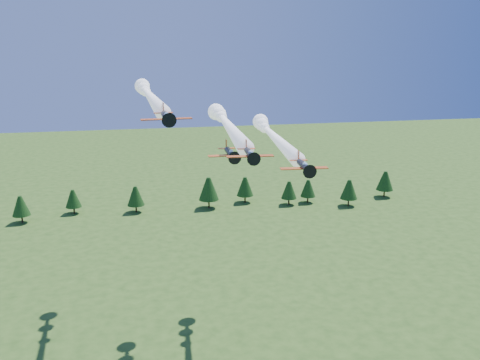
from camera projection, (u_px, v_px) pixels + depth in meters
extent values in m
cylinder|color=black|center=(250.00, 154.00, 76.24)|extent=(1.17, 4.99, 0.92)
cone|color=black|center=(253.00, 158.00, 73.48)|extent=(0.96, 0.87, 0.92)
cone|color=black|center=(254.00, 159.00, 72.96)|extent=(0.42, 0.43, 0.40)
cylinder|color=black|center=(254.00, 159.00, 72.81)|extent=(1.92, 0.13, 1.92)
cube|color=#C64B1A|center=(250.00, 156.00, 75.97)|extent=(6.83, 1.58, 0.11)
cube|color=#C64B1A|center=(246.00, 149.00, 79.34)|extent=(2.69, 0.91, 0.06)
cube|color=#C64B1A|center=(246.00, 144.00, 79.24)|extent=(0.13, 0.87, 1.33)
ellipsoid|color=#8FBADD|center=(251.00, 152.00, 75.36)|extent=(0.71, 1.13, 0.57)
sphere|color=white|center=(222.00, 117.00, 111.07)|extent=(2.30, 2.30, 2.30)
sphere|color=white|center=(220.00, 114.00, 115.49)|extent=(3.00, 3.00, 3.00)
sphere|color=white|center=(217.00, 111.00, 119.92)|extent=(3.70, 3.70, 3.70)
cylinder|color=black|center=(166.00, 116.00, 82.19)|extent=(1.35, 5.78, 1.06)
cone|color=black|center=(169.00, 120.00, 79.05)|extent=(1.11, 1.01, 1.06)
cone|color=black|center=(169.00, 120.00, 78.46)|extent=(0.49, 0.50, 0.47)
cylinder|color=black|center=(169.00, 120.00, 78.29)|extent=(2.23, 0.15, 2.23)
cube|color=#C64B1A|center=(166.00, 119.00, 81.88)|extent=(7.92, 1.82, 0.13)
cube|color=#C64B1A|center=(163.00, 113.00, 85.71)|extent=(3.12, 1.05, 0.07)
cube|color=#C64B1A|center=(163.00, 107.00, 85.59)|extent=(0.15, 1.01, 1.54)
ellipsoid|color=#8FBADD|center=(167.00, 114.00, 81.18)|extent=(0.83, 1.31, 0.66)
sphere|color=white|center=(145.00, 90.00, 122.68)|extent=(2.30, 2.30, 2.30)
sphere|color=white|center=(144.00, 88.00, 127.84)|extent=(3.00, 3.00, 3.00)
sphere|color=white|center=(142.00, 86.00, 133.00)|extent=(3.70, 3.70, 3.70)
cylinder|color=black|center=(304.00, 166.00, 85.90)|extent=(1.44, 5.70, 1.04)
cone|color=black|center=(309.00, 170.00, 82.75)|extent=(1.11, 1.01, 1.04)
cone|color=black|center=(310.00, 171.00, 82.14)|extent=(0.49, 0.50, 0.46)
cylinder|color=black|center=(310.00, 172.00, 81.97)|extent=(2.19, 0.20, 2.19)
cube|color=#C64B1A|center=(304.00, 168.00, 85.59)|extent=(7.81, 1.96, 0.13)
cube|color=#C64B1A|center=(298.00, 160.00, 89.44)|extent=(3.09, 1.10, 0.07)
cube|color=#C64B1A|center=(298.00, 155.00, 89.33)|extent=(0.16, 1.00, 1.51)
ellipsoid|color=#8FBADD|center=(305.00, 164.00, 84.89)|extent=(0.84, 1.30, 0.65)
sphere|color=white|center=(266.00, 129.00, 120.49)|extent=(2.30, 2.30, 2.30)
sphere|color=white|center=(263.00, 126.00, 124.82)|extent=(3.00, 3.00, 3.00)
sphere|color=white|center=(260.00, 123.00, 129.15)|extent=(3.70, 3.70, 3.70)
cylinder|color=black|center=(230.00, 153.00, 93.05)|extent=(1.12, 5.76, 1.07)
cone|color=black|center=(234.00, 157.00, 89.87)|extent=(1.07, 0.97, 1.07)
cone|color=black|center=(235.00, 158.00, 89.27)|extent=(0.47, 0.48, 0.47)
cylinder|color=black|center=(235.00, 158.00, 89.10)|extent=(2.24, 0.06, 2.24)
cube|color=#C64B1A|center=(231.00, 155.00, 92.74)|extent=(7.90, 1.51, 0.13)
cube|color=#C64B1A|center=(226.00, 148.00, 96.62)|extent=(3.10, 0.93, 0.07)
cube|color=#C64B1A|center=(226.00, 144.00, 96.50)|extent=(0.11, 1.01, 1.55)
ellipsoid|color=#8FBADD|center=(231.00, 152.00, 92.03)|extent=(0.78, 1.29, 0.67)
cylinder|color=#382314|center=(308.00, 199.00, 209.16)|extent=(0.60, 0.60, 2.55)
cone|color=black|center=(308.00, 188.00, 207.99)|extent=(5.82, 5.82, 6.55)
cylinder|color=#382314|center=(74.00, 210.00, 196.27)|extent=(0.60, 0.60, 2.51)
cone|color=black|center=(73.00, 198.00, 195.11)|extent=(5.73, 5.73, 6.45)
cylinder|color=#382314|center=(348.00, 202.00, 205.21)|extent=(0.60, 0.60, 2.86)
cone|color=black|center=(349.00, 189.00, 203.89)|extent=(6.53, 6.53, 7.35)
cylinder|color=#382314|center=(245.00, 199.00, 209.36)|extent=(0.60, 0.60, 2.84)
cone|color=black|center=(245.00, 186.00, 208.05)|extent=(6.49, 6.49, 7.30)
cylinder|color=#382314|center=(384.00, 193.00, 216.65)|extent=(0.60, 0.60, 2.96)
cone|color=black|center=(385.00, 181.00, 215.28)|extent=(6.77, 6.77, 7.61)
cylinder|color=#382314|center=(22.00, 219.00, 186.45)|extent=(0.60, 0.60, 2.70)
cone|color=black|center=(21.00, 206.00, 185.21)|extent=(6.18, 6.18, 6.95)
cylinder|color=#382314|center=(209.00, 204.00, 202.51)|extent=(0.60, 0.60, 3.32)
cone|color=black|center=(209.00, 189.00, 200.97)|extent=(7.59, 7.59, 8.54)
cylinder|color=#382314|center=(136.00, 208.00, 197.67)|extent=(0.60, 0.60, 2.75)
cone|color=black|center=(136.00, 196.00, 196.40)|extent=(6.28, 6.28, 7.07)
cylinder|color=#382314|center=(289.00, 201.00, 206.54)|extent=(0.60, 0.60, 2.60)
cone|color=black|center=(289.00, 190.00, 205.34)|extent=(5.94, 5.94, 6.68)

